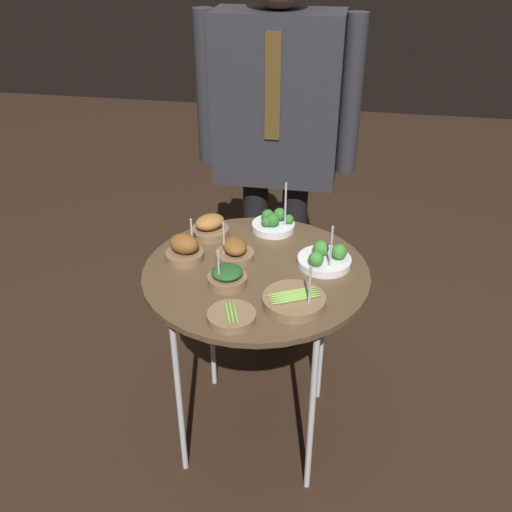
{
  "coord_description": "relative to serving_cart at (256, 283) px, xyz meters",
  "views": [
    {
      "loc": [
        0.26,
        -1.45,
        1.64
      ],
      "look_at": [
        0.0,
        0.0,
        0.75
      ],
      "focal_mm": 40.0,
      "sensor_mm": 36.0,
      "label": 1
    }
  ],
  "objects": [
    {
      "name": "bowl_roast_front_center",
      "position": [
        -0.08,
        0.05,
        0.08
      ],
      "size": [
        0.12,
        0.12,
        0.13
      ],
      "color": "brown",
      "rests_on": "serving_cart"
    },
    {
      "name": "waiter_figure",
      "position": [
        -0.02,
        0.52,
        0.35
      ],
      "size": [
        0.58,
        0.22,
        1.58
      ],
      "color": "black",
      "rests_on": "ground_plane"
    },
    {
      "name": "bowl_roast_far_rim",
      "position": [
        -0.23,
        0.02,
        0.08
      ],
      "size": [
        0.12,
        0.12,
        0.13
      ],
      "color": "brown",
      "rests_on": "serving_cart"
    },
    {
      "name": "bowl_spinach_back_left",
      "position": [
        -0.07,
        -0.09,
        0.07
      ],
      "size": [
        0.12,
        0.12,
        0.13
      ],
      "color": "brown",
      "rests_on": "serving_cart"
    },
    {
      "name": "bowl_asparagus_mid_left",
      "position": [
        -0.02,
        -0.26,
        0.06
      ],
      "size": [
        0.13,
        0.13,
        0.03
      ],
      "color": "brown",
      "rests_on": "serving_cart"
    },
    {
      "name": "bowl_broccoli_mid_right",
      "position": [
        0.2,
        0.07,
        0.07
      ],
      "size": [
        0.17,
        0.17,
        0.16
      ],
      "color": "silver",
      "rests_on": "serving_cart"
    },
    {
      "name": "bowl_roast_near_rim",
      "position": [
        -0.19,
        0.19,
        0.08
      ],
      "size": [
        0.13,
        0.13,
        0.07
      ],
      "color": "brown",
      "rests_on": "serving_cart"
    },
    {
      "name": "bowl_asparagus_center",
      "position": [
        0.14,
        -0.16,
        0.06
      ],
      "size": [
        0.18,
        0.18,
        0.15
      ],
      "color": "brown",
      "rests_on": "serving_cart"
    },
    {
      "name": "serving_cart",
      "position": [
        0.0,
        0.0,
        0.0
      ],
      "size": [
        0.7,
        0.7,
        0.7
      ],
      "color": "brown",
      "rests_on": "ground_plane"
    },
    {
      "name": "bowl_broccoli_back_right",
      "position": [
        0.01,
        0.27,
        0.07
      ],
      "size": [
        0.15,
        0.15,
        0.18
      ],
      "color": "silver",
      "rests_on": "serving_cart"
    },
    {
      "name": "ground_plane",
      "position": [
        0.0,
        0.0,
        -0.65
      ],
      "size": [
        8.0,
        8.0,
        0.0
      ],
      "primitive_type": "plane",
      "color": "black"
    }
  ]
}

